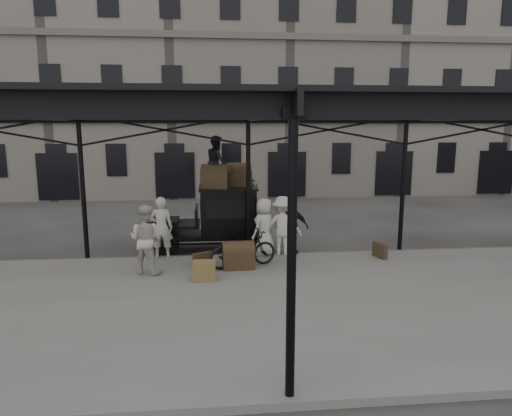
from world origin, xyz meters
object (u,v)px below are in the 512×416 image
at_px(steamer_trunk_platform, 238,257).
at_px(taxi, 219,216).
at_px(bicycle, 243,249).
at_px(steamer_trunk_roof_near, 216,178).
at_px(porter_left, 161,228).
at_px(porter_official, 292,227).

bearing_deg(steamer_trunk_platform, taxi, 98.90).
distance_m(bicycle, steamer_trunk_roof_near, 2.87).
height_order(taxi, steamer_trunk_platform, taxi).
bearing_deg(steamer_trunk_roof_near, porter_left, -136.32).
bearing_deg(porter_left, steamer_trunk_platform, 153.42).
relative_size(porter_official, steamer_trunk_platform, 1.99).
bearing_deg(porter_left, porter_official, -177.53).
bearing_deg(porter_official, bicycle, 58.13).
xyz_separation_m(porter_left, steamer_trunk_roof_near, (1.69, 0.93, 1.40)).
height_order(steamer_trunk_roof_near, steamer_trunk_platform, steamer_trunk_roof_near).
relative_size(porter_left, porter_official, 1.07).
xyz_separation_m(porter_left, porter_official, (4.05, 0.00, -0.06)).
relative_size(steamer_trunk_roof_near, steamer_trunk_platform, 0.98).
relative_size(taxi, porter_official, 2.04).
bearing_deg(bicycle, porter_official, -72.50).
distance_m(porter_official, steamer_trunk_roof_near, 2.93).
relative_size(taxi, porter_left, 1.91).
xyz_separation_m(porter_left, steamer_trunk_platform, (2.29, -1.27, -0.63)).
bearing_deg(taxi, steamer_trunk_roof_near, -108.07).
relative_size(taxi, steamer_trunk_roof_near, 4.12).
xyz_separation_m(bicycle, steamer_trunk_roof_near, (-0.74, 2.09, 1.83)).
bearing_deg(steamer_trunk_roof_near, porter_official, -6.75).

